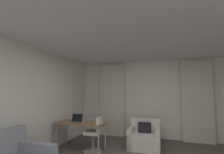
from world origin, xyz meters
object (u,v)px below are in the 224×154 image
at_px(desk_chair, 94,137).
at_px(armchair, 144,138).
at_px(laptop, 79,120).
at_px(desk, 81,125).

bearing_deg(desk_chair, armchair, 32.03).
distance_m(armchair, laptop, 1.88).
relative_size(armchair, laptop, 2.43).
xyz_separation_m(armchair, laptop, (-1.67, -0.69, 0.52)).
relative_size(desk_chair, laptop, 2.54).
relative_size(desk, desk_chair, 1.48).
xyz_separation_m(armchair, desk, (-1.59, -0.71, 0.41)).
height_order(armchair, desk_chair, desk_chair).
bearing_deg(laptop, armchair, 22.58).
bearing_deg(armchair, desk, -155.98).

